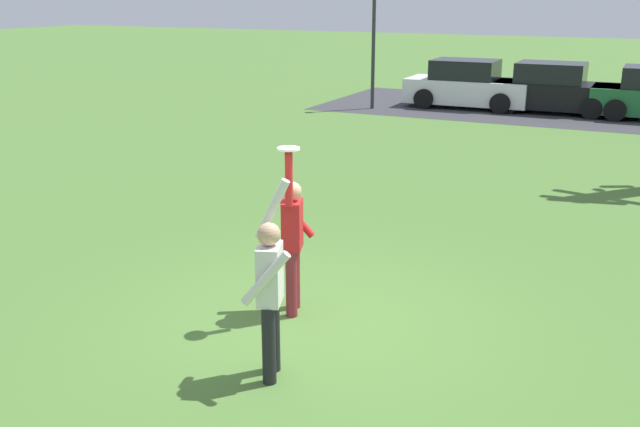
# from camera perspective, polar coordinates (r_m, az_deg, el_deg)

# --- Properties ---
(ground_plane) EXTENTS (120.00, 120.00, 0.00)m
(ground_plane) POSITION_cam_1_polar(r_m,az_deg,el_deg) (8.85, -0.85, -8.32)
(ground_plane) COLOR #4C7533
(person_catcher) EXTENTS (0.48, 0.59, 2.08)m
(person_catcher) POSITION_cam_1_polar(r_m,az_deg,el_deg) (8.72, -2.17, -1.77)
(person_catcher) COLOR maroon
(person_catcher) RESTS_ON ground_plane
(person_defender) EXTENTS (0.56, 0.64, 2.04)m
(person_defender) POSITION_cam_1_polar(r_m,az_deg,el_deg) (7.25, -3.93, -5.78)
(person_defender) COLOR black
(person_defender) RESTS_ON ground_plane
(frisbee_disc) EXTENTS (0.26, 0.26, 0.02)m
(frisbee_disc) POSITION_cam_1_polar(r_m,az_deg,el_deg) (8.21, -2.48, 5.08)
(frisbee_disc) COLOR white
(frisbee_disc) RESTS_ON person_catcher
(parked_car_white) EXTENTS (4.11, 2.06, 1.59)m
(parked_car_white) POSITION_cam_1_polar(r_m,az_deg,el_deg) (25.45, 11.46, 9.76)
(parked_car_white) COLOR white
(parked_car_white) RESTS_ON ground_plane
(parked_car_black) EXTENTS (4.11, 2.06, 1.59)m
(parked_car_black) POSITION_cam_1_polar(r_m,az_deg,el_deg) (25.10, 17.74, 9.20)
(parked_car_black) COLOR black
(parked_car_black) RESTS_ON ground_plane
(parking_strip) EXTENTS (18.58, 6.40, 0.01)m
(parking_strip) POSITION_cam_1_polar(r_m,az_deg,el_deg) (25.22, 21.62, 7.18)
(parking_strip) COLOR #38383D
(parking_strip) RESTS_ON ground_plane
(lamppost_by_lot) EXTENTS (0.28, 0.28, 4.26)m
(lamppost_by_lot) POSITION_cam_1_polar(r_m,az_deg,el_deg) (24.60, 4.22, 14.15)
(lamppost_by_lot) COLOR #2D2D33
(lamppost_by_lot) RESTS_ON ground_plane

